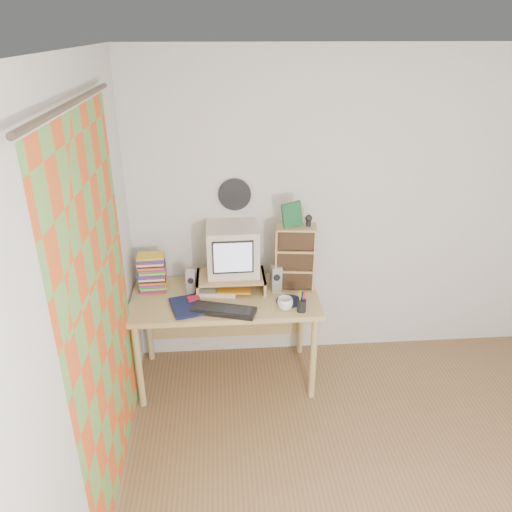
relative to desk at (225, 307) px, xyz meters
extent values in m
plane|color=white|center=(1.03, -1.44, 1.88)|extent=(3.50, 3.50, 0.00)
plane|color=silver|center=(1.03, 0.31, 0.63)|extent=(3.50, 0.00, 3.50)
plane|color=silver|center=(-0.72, -1.44, 0.63)|extent=(0.00, 3.50, 3.50)
plane|color=#D4501E|center=(-0.68, -0.96, 0.53)|extent=(0.00, 2.20, 2.20)
cylinder|color=black|center=(0.10, 0.29, 0.81)|extent=(0.25, 0.02, 0.25)
cube|color=tan|center=(0.00, -0.06, 0.11)|extent=(1.40, 0.70, 0.04)
cube|color=tan|center=(0.00, 0.27, -0.24)|extent=(1.33, 0.02, 0.41)
cylinder|color=tan|center=(-0.64, -0.35, -0.26)|extent=(0.05, 0.05, 0.71)
cylinder|color=tan|center=(0.64, -0.35, -0.26)|extent=(0.05, 0.05, 0.71)
cylinder|color=tan|center=(-0.64, 0.23, -0.26)|extent=(0.05, 0.05, 0.71)
cylinder|color=tan|center=(0.64, 0.23, -0.26)|extent=(0.05, 0.05, 0.71)
cube|color=tan|center=(-0.20, 0.04, 0.19)|extent=(0.02, 0.30, 0.12)
cube|color=tan|center=(0.30, 0.04, 0.19)|extent=(0.02, 0.30, 0.12)
cube|color=tan|center=(0.05, 0.04, 0.24)|extent=(0.52, 0.30, 0.02)
cube|color=beige|center=(0.07, 0.09, 0.44)|extent=(0.40, 0.40, 0.37)
cube|color=#BAB9BF|center=(-0.25, 0.01, 0.23)|extent=(0.07, 0.07, 0.18)
cube|color=#BAB9BF|center=(0.39, -0.01, 0.24)|extent=(0.09, 0.09, 0.20)
cube|color=black|center=(-0.01, -0.30, 0.15)|extent=(0.48, 0.28, 0.03)
cube|color=tan|center=(0.54, 0.04, 0.39)|extent=(0.32, 0.20, 0.50)
imported|color=white|center=(0.43, -0.29, 0.18)|extent=(0.12, 0.12, 0.09)
imported|color=#10183B|center=(-0.38, -0.25, 0.16)|extent=(0.31, 0.26, 0.05)
cylinder|color=#0F1634|center=(0.47, -0.18, 0.14)|extent=(0.23, 0.23, 0.00)
cube|color=#B3132A|center=(-0.23, -0.14, 0.16)|extent=(0.10, 0.08, 0.04)
cube|color=#18542E|center=(0.51, 0.03, 0.73)|extent=(0.15, 0.07, 0.19)
camera|label=1|loc=(-0.02, -3.35, 1.98)|focal=35.00mm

